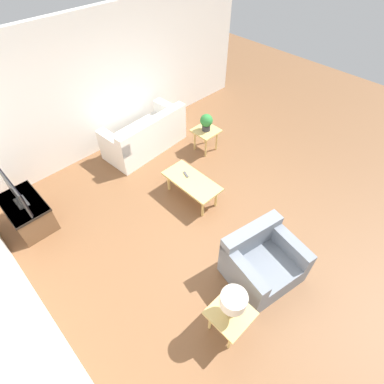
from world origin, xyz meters
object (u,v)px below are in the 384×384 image
at_px(tv_stand_chest, 28,212).
at_px(potted_plant, 206,122).
at_px(side_table_plant, 206,133).
at_px(television, 15,192).
at_px(coffee_table, 192,183).
at_px(side_table_lamp, 230,315).
at_px(table_lamp, 233,302).
at_px(armchair, 261,261).
at_px(sofa, 146,136).

relative_size(tv_stand_chest, potted_plant, 2.54).
xyz_separation_m(side_table_plant, television, (0.66, 3.63, 0.34)).
distance_m(coffee_table, side_table_lamp, 2.43).
height_order(side_table_plant, television, television).
distance_m(side_table_plant, table_lamp, 3.85).
bearing_deg(coffee_table, potted_plant, -55.76).
bearing_deg(tv_stand_chest, coffee_table, -121.69).
xyz_separation_m(armchair, table_lamp, (-0.22, 0.96, 0.51)).
bearing_deg(side_table_plant, potted_plant, 0.00).
xyz_separation_m(coffee_table, side_table_lamp, (-2.05, 1.31, 0.04)).
bearing_deg(side_table_plant, armchair, 149.32).
relative_size(armchair, table_lamp, 2.51).
bearing_deg(side_table_plant, coffee_table, 124.24).
height_order(coffee_table, potted_plant, potted_plant).
bearing_deg(coffee_table, side_table_plant, -55.76).
relative_size(side_table_plant, tv_stand_chest, 0.54).
xyz_separation_m(coffee_table, tv_stand_chest, (1.49, 2.41, -0.11)).
height_order(side_table_lamp, potted_plant, potted_plant).
bearing_deg(table_lamp, television, 17.28).
distance_m(tv_stand_chest, table_lamp, 3.74).
xyz_separation_m(side_table_plant, potted_plant, (0.00, 0.00, 0.29)).
height_order(side_table_plant, side_table_lamp, same).
bearing_deg(table_lamp, armchair, -77.06).
relative_size(tv_stand_chest, television, 1.05).
relative_size(television, potted_plant, 2.41).
xyz_separation_m(armchair, side_table_lamp, (-0.22, 0.96, 0.11)).
height_order(coffee_table, television, television).
relative_size(side_table_plant, table_lamp, 1.12).
bearing_deg(table_lamp, coffee_table, -32.69).
height_order(television, table_lamp, television).
distance_m(coffee_table, potted_plant, 1.51).
bearing_deg(television, sofa, -84.53).
bearing_deg(side_table_lamp, side_table_plant, -41.37).
bearing_deg(potted_plant, side_table_lamp, 138.63).
height_order(coffee_table, table_lamp, table_lamp).
distance_m(side_table_lamp, television, 3.71).
height_order(armchair, coffee_table, armchair).
relative_size(side_table_lamp, tv_stand_chest, 0.54).
distance_m(coffee_table, side_table_plant, 1.48).
height_order(tv_stand_chest, table_lamp, table_lamp).
xyz_separation_m(side_table_lamp, tv_stand_chest, (3.53, 1.09, -0.15)).
xyz_separation_m(side_table_lamp, table_lamp, (0.00, 0.00, 0.40)).
relative_size(sofa, armchair, 1.62).
distance_m(armchair, side_table_lamp, 0.99).
relative_size(sofa, side_table_plant, 3.63).
bearing_deg(tv_stand_chest, side_table_plant, -100.24).
relative_size(sofa, potted_plant, 5.01).
bearing_deg(sofa, television, 1.05).
height_order(tv_stand_chest, television, television).
bearing_deg(television, side_table_plant, -100.23).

